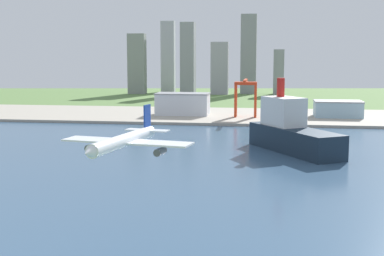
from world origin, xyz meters
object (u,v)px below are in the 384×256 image
object	(u,v)px
cargo_ship	(291,132)
port_crane_red	(246,90)
airplane_landing	(124,141)
warehouse_annex	(338,109)
warehouse_main	(183,104)

from	to	relation	value
cargo_ship	port_crane_red	xyz separation A→B (m)	(-37.39, 167.43, 15.62)
airplane_landing	warehouse_annex	distance (m)	402.85
airplane_landing	warehouse_main	world-z (taller)	airplane_landing
cargo_ship	port_crane_red	distance (m)	172.27
cargo_ship	warehouse_main	xyz separation A→B (m)	(-100.51, 180.31, 0.59)
warehouse_main	warehouse_annex	bearing A→B (deg)	1.00
port_crane_red	warehouse_annex	size ratio (longest dim) A/B	0.83
warehouse_main	warehouse_annex	size ratio (longest dim) A/B	1.17
cargo_ship	warehouse_main	bearing A→B (deg)	119.14
port_crane_red	warehouse_annex	bearing A→B (deg)	9.95
port_crane_red	warehouse_main	bearing A→B (deg)	168.47
cargo_ship	warehouse_annex	world-z (taller)	cargo_ship
warehouse_annex	airplane_landing	bearing A→B (deg)	-105.21
airplane_landing	cargo_ship	world-z (taller)	airplane_landing
airplane_landing	cargo_ship	distance (m)	213.49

